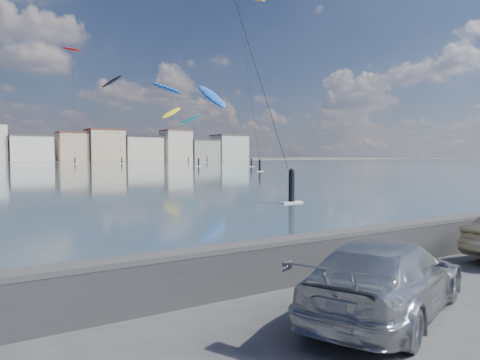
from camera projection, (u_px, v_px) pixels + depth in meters
name	position (u px, v px, depth m)	size (l,w,h in m)	color
ground	(331.00, 342.00, 6.96)	(700.00, 700.00, 0.00)	#333335
seawall	(234.00, 267.00, 9.19)	(400.00, 0.36, 1.08)	#28282B
car_silver	(386.00, 278.00, 8.06)	(1.84, 4.53, 1.32)	#B1B4B8
kitesurfer_1	(190.00, 120.00, 174.03)	(7.40, 12.10, 17.86)	#19BFBF
kitesurfer_4	(72.00, 52.00, 146.88)	(6.08, 14.23, 37.07)	red
kitesurfer_5	(212.00, 97.00, 112.88)	(6.52, 17.15, 20.63)	blue
kitesurfer_8	(167.00, 89.00, 116.35)	(7.15, 18.19, 21.44)	blue
kitesurfer_9	(171.00, 114.00, 178.21)	(9.28, 16.44, 21.68)	yellow
kitesurfer_14	(112.00, 83.00, 147.61)	(6.39, 13.41, 28.17)	black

